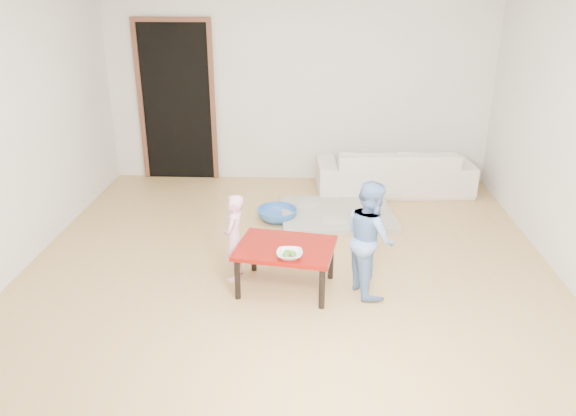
# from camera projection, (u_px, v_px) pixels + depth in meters

# --- Properties ---
(floor) EXTENTS (5.00, 5.00, 0.01)m
(floor) POSITION_uv_depth(u_px,v_px,m) (289.00, 262.00, 5.43)
(floor) COLOR tan
(floor) RESTS_ON ground
(back_wall) EXTENTS (5.00, 0.02, 2.60)m
(back_wall) POSITION_uv_depth(u_px,v_px,m) (298.00, 83.00, 7.25)
(back_wall) COLOR white
(back_wall) RESTS_ON floor
(left_wall) EXTENTS (0.02, 5.00, 2.60)m
(left_wall) POSITION_uv_depth(u_px,v_px,m) (12.00, 128.00, 5.05)
(left_wall) COLOR white
(left_wall) RESTS_ON floor
(doorway) EXTENTS (1.02, 0.08, 2.11)m
(doorway) POSITION_uv_depth(u_px,v_px,m) (177.00, 103.00, 7.41)
(doorway) COLOR brown
(doorway) RESTS_ON back_wall
(sofa) EXTENTS (2.00, 0.89, 0.57)m
(sofa) POSITION_uv_depth(u_px,v_px,m) (394.00, 170.00, 7.16)
(sofa) COLOR beige
(sofa) RESTS_ON floor
(cushion) EXTENTS (0.45, 0.41, 0.11)m
(cushion) POSITION_uv_depth(u_px,v_px,m) (361.00, 163.00, 6.96)
(cushion) COLOR orange
(cushion) RESTS_ON sofa
(red_table) EXTENTS (0.91, 0.74, 0.41)m
(red_table) POSITION_uv_depth(u_px,v_px,m) (286.00, 267.00, 4.91)
(red_table) COLOR maroon
(red_table) RESTS_ON floor
(bowl) EXTENTS (0.22, 0.22, 0.05)m
(bowl) POSITION_uv_depth(u_px,v_px,m) (290.00, 255.00, 4.62)
(bowl) COLOR white
(bowl) RESTS_ON red_table
(broccoli) EXTENTS (0.12, 0.12, 0.06)m
(broccoli) POSITION_uv_depth(u_px,v_px,m) (290.00, 254.00, 4.62)
(broccoli) COLOR #2D5919
(broccoli) RESTS_ON red_table
(child_pink) EXTENTS (0.23, 0.32, 0.81)m
(child_pink) POSITION_uv_depth(u_px,v_px,m) (234.00, 238.00, 5.00)
(child_pink) COLOR pink
(child_pink) RESTS_ON floor
(child_blue) EXTENTS (0.52, 0.59, 1.01)m
(child_blue) POSITION_uv_depth(u_px,v_px,m) (370.00, 238.00, 4.76)
(child_blue) COLOR #567CC8
(child_blue) RESTS_ON floor
(basin) EXTENTS (0.45, 0.45, 0.14)m
(basin) POSITION_uv_depth(u_px,v_px,m) (277.00, 215.00, 6.35)
(basin) COLOR #3065B6
(basin) RESTS_ON floor
(blanket) EXTENTS (1.37, 1.18, 0.06)m
(blanket) POSITION_uv_depth(u_px,v_px,m) (337.00, 213.00, 6.48)
(blanket) COLOR #B7B5A2
(blanket) RESTS_ON floor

